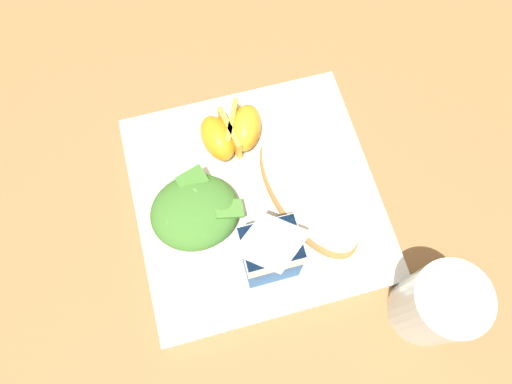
{
  "coord_description": "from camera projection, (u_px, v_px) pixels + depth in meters",
  "views": [
    {
      "loc": [
        0.05,
        0.19,
        0.53
      ],
      "look_at": [
        0.0,
        0.0,
        0.03
      ],
      "focal_mm": 32.99,
      "sensor_mm": 36.0,
      "label": 1
    }
  ],
  "objects": [
    {
      "name": "green_salad_pile",
      "position": [
        195.0,
        211.0,
        0.52
      ],
      "size": [
        0.1,
        0.09,
        0.04
      ],
      "color": "#3D7028",
      "rests_on": "white_plate"
    },
    {
      "name": "drinking_clear_cup",
      "position": [
        437.0,
        305.0,
        0.47
      ],
      "size": [
        0.08,
        0.08,
        0.1
      ],
      "primitive_type": "cylinder",
      "color": "silver",
      "rests_on": "ground"
    },
    {
      "name": "milk_carton",
      "position": [
        271.0,
        250.0,
        0.47
      ],
      "size": [
        0.06,
        0.05,
        0.11
      ],
      "color": "#23569E",
      "rests_on": "white_plate"
    },
    {
      "name": "orange_wedge_middle",
      "position": [
        219.0,
        138.0,
        0.55
      ],
      "size": [
        0.05,
        0.07,
        0.04
      ],
      "color": "orange",
      "rests_on": "white_plate"
    },
    {
      "name": "orange_wedge_front",
      "position": [
        244.0,
        128.0,
        0.56
      ],
      "size": [
        0.06,
        0.07,
        0.04
      ],
      "color": "orange",
      "rests_on": "white_plate"
    },
    {
      "name": "cheesy_pizza_bread",
      "position": [
        308.0,
        193.0,
        0.53
      ],
      "size": [
        0.12,
        0.19,
        0.04
      ],
      "color": "#A87038",
      "rests_on": "white_plate"
    },
    {
      "name": "white_plate",
      "position": [
        256.0,
        197.0,
        0.56
      ],
      "size": [
        0.28,
        0.28,
        0.02
      ],
      "primitive_type": "cube",
      "color": "white",
      "rests_on": "ground"
    },
    {
      "name": "ground",
      "position": [
        256.0,
        200.0,
        0.57
      ],
      "size": [
        3.0,
        3.0,
        0.0
      ],
      "primitive_type": "plane",
      "color": "olive"
    }
  ]
}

